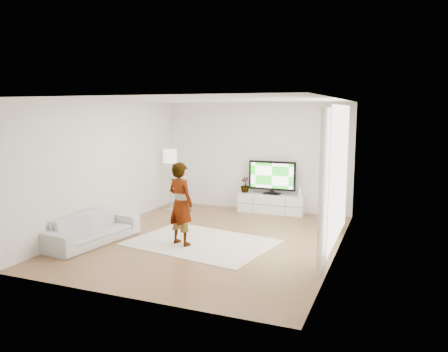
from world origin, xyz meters
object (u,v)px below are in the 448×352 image
at_px(media_console, 271,203).
at_px(sofa, 92,229).
at_px(floor_lamp, 170,159).
at_px(rug, 201,242).
at_px(television, 272,176).
at_px(player, 181,204).

relative_size(media_console, sofa, 0.86).
bearing_deg(sofa, media_console, -26.40).
bearing_deg(sofa, floor_lamp, 7.00).
bearing_deg(rug, sofa, -157.99).
xyz_separation_m(television, player, (-0.90, -3.33, -0.12)).
distance_m(television, sofa, 4.70).
relative_size(television, rug, 0.45).
bearing_deg(floor_lamp, player, -57.57).
height_order(player, sofa, player).
xyz_separation_m(television, sofa, (-2.58, -3.87, -0.65)).
bearing_deg(media_console, television, 90.00).
bearing_deg(sofa, rug, -60.50).
bearing_deg(rug, player, -139.71).
bearing_deg(television, media_console, -90.00).
distance_m(media_console, player, 3.47).
bearing_deg(media_console, sofa, -123.89).
distance_m(player, sofa, 1.85).
xyz_separation_m(television, floor_lamp, (-2.56, -0.72, 0.42)).
xyz_separation_m(media_console, television, (0.00, 0.03, 0.70)).
relative_size(rug, floor_lamp, 1.69).
xyz_separation_m(media_console, sofa, (-2.58, -3.85, 0.05)).
bearing_deg(media_console, player, -105.17).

